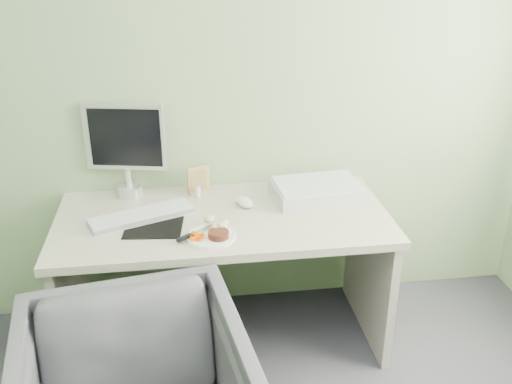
{
  "coord_description": "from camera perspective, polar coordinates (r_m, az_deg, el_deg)",
  "views": [
    {
      "loc": [
        -0.18,
        -0.82,
        1.97
      ],
      "look_at": [
        0.14,
        1.5,
        0.9
      ],
      "focal_mm": 40.0,
      "sensor_mm": 36.0,
      "label": 1
    }
  ],
  "objects": [
    {
      "name": "desk",
      "position": [
        2.84,
        -3.23,
        -5.67
      ],
      "size": [
        1.6,
        0.75,
        0.73
      ],
      "color": "beige",
      "rests_on": "floor"
    },
    {
      "name": "mousepad",
      "position": [
        2.68,
        -10.18,
        -3.46
      ],
      "size": [
        0.28,
        0.26,
        0.0
      ],
      "primitive_type": "cube",
      "rotation": [
        0.0,
        0.0,
        -0.11
      ],
      "color": "black",
      "rests_on": "desk"
    },
    {
      "name": "steak",
      "position": [
        2.53,
        -3.77,
        -4.25
      ],
      "size": [
        0.12,
        0.12,
        0.03
      ],
      "primitive_type": "cylinder",
      "rotation": [
        0.0,
        0.0,
        -0.33
      ],
      "color": "black",
      "rests_on": "plate"
    },
    {
      "name": "eyedrop_bottle",
      "position": [
        2.94,
        -5.8,
        0.07
      ],
      "size": [
        0.02,
        0.02,
        0.07
      ],
      "color": "white",
      "rests_on": "desk"
    },
    {
      "name": "monitor",
      "position": [
        2.94,
        -12.94,
        4.63
      ],
      "size": [
        0.4,
        0.14,
        0.49
      ],
      "rotation": [
        0.0,
        0.0,
        -0.2
      ],
      "color": "silver",
      "rests_on": "desk"
    },
    {
      "name": "scanner",
      "position": [
        2.94,
        6.12,
        0.13
      ],
      "size": [
        0.47,
        0.33,
        0.07
      ],
      "primitive_type": "cube",
      "rotation": [
        0.0,
        0.0,
        0.09
      ],
      "color": "#B5B7BC",
      "rests_on": "desk"
    },
    {
      "name": "photo_frame",
      "position": [
        2.97,
        -5.76,
        1.23
      ],
      "size": [
        0.12,
        0.06,
        0.15
      ],
      "primitive_type": "cube",
      "rotation": [
        0.0,
        0.0,
        0.38
      ],
      "color": "olive",
      "rests_on": "desk"
    },
    {
      "name": "potato_pile",
      "position": [
        2.59,
        -3.94,
        -3.27
      ],
      "size": [
        0.1,
        0.08,
        0.05
      ],
      "primitive_type": "ellipsoid",
      "rotation": [
        0.0,
        0.0,
        0.11
      ],
      "color": "tan",
      "rests_on": "plate"
    },
    {
      "name": "computer_mouse",
      "position": [
        2.83,
        -1.15,
        -1.03
      ],
      "size": [
        0.1,
        0.14,
        0.04
      ],
      "primitive_type": "ellipsoid",
      "rotation": [
        0.0,
        0.0,
        0.35
      ],
      "color": "white",
      "rests_on": "desk"
    },
    {
      "name": "steak_knife",
      "position": [
        2.54,
        -6.6,
        -4.31
      ],
      "size": [
        0.17,
        0.14,
        0.01
      ],
      "rotation": [
        0.0,
        0.0,
        0.66
      ],
      "color": "silver",
      "rests_on": "plate"
    },
    {
      "name": "keyboard",
      "position": [
        2.76,
        -11.37,
        -2.32
      ],
      "size": [
        0.51,
        0.31,
        0.02
      ],
      "primitive_type": "cube",
      "rotation": [
        0.0,
        0.0,
        0.37
      ],
      "color": "white",
      "rests_on": "desk"
    },
    {
      "name": "plate",
      "position": [
        2.56,
        -4.47,
        -4.46
      ],
      "size": [
        0.22,
        0.22,
        0.01
      ],
      "primitive_type": "cylinder",
      "color": "white",
      "rests_on": "desk"
    },
    {
      "name": "wall_back",
      "position": [
        2.89,
        -4.26,
        12.05
      ],
      "size": [
        3.5,
        0.0,
        3.5
      ],
      "primitive_type": "plane",
      "rotation": [
        1.57,
        0.0,
        0.0
      ],
      "color": "gray",
      "rests_on": "floor"
    },
    {
      "name": "carrot_heap",
      "position": [
        2.53,
        -5.91,
        -4.31
      ],
      "size": [
        0.07,
        0.07,
        0.04
      ],
      "primitive_type": "cube",
      "rotation": [
        0.0,
        0.0,
        0.43
      ],
      "color": "#FA5D05",
      "rests_on": "plate"
    }
  ]
}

